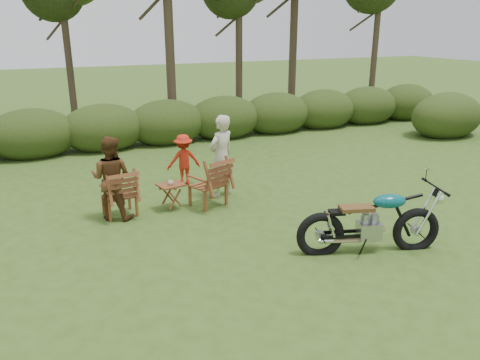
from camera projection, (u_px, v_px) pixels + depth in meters
name	position (u px, v px, depth m)	size (l,w,h in m)	color
ground	(325.00, 265.00, 7.46)	(80.00, 80.00, 0.00)	#324E1A
tree_line	(171.00, 19.00, 14.86)	(22.52, 11.62, 8.14)	#342A1C
motorcycle	(367.00, 251.00, 7.92)	(2.32, 0.89, 1.33)	#0B8C92
lawn_chair_right	(208.00, 205.00, 9.92)	(0.74, 0.74, 1.07)	#5B2F16
lawn_chair_left	(121.00, 215.00, 9.39)	(0.68, 0.68, 0.99)	brown
side_table	(171.00, 197.00, 9.64)	(0.53, 0.44, 0.54)	#5E2C17
cup	(171.00, 183.00, 9.51)	(0.11, 0.11, 0.09)	beige
adult_a	(222.00, 196.00, 10.48)	(0.67, 0.44, 1.83)	#B9B598
adult_b	(115.00, 218.00, 9.28)	(0.80, 0.63, 1.66)	#512F17
child	(185.00, 184.00, 11.22)	(0.79, 0.45, 1.22)	red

